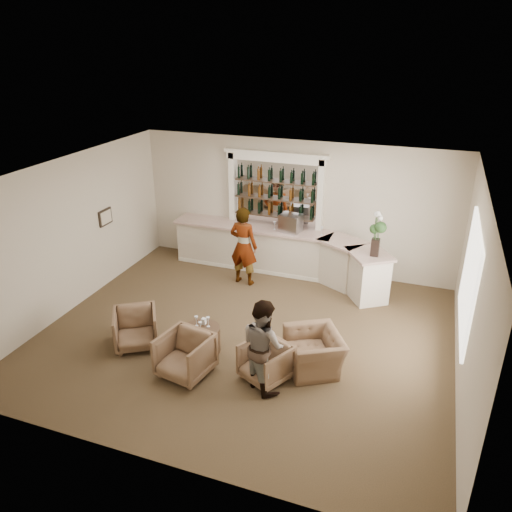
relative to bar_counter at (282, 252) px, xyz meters
The scene contains 19 objects.
ground 3.05m from the bar_counter, 86.88° to the right, with size 8.00×8.00×0.00m, color brown.
room_shell 2.91m from the bar_counter, 81.89° to the right, with size 8.04×7.02×3.32m.
bar_counter is the anchor object (origin of this frame).
back_bar_alcove 1.55m from the bar_counter, 129.15° to the left, with size 2.64×0.25×3.00m.
cocktail_table 3.81m from the bar_counter, 96.36° to the right, with size 0.70×0.70×0.50m, color #44301D.
sommelier 1.15m from the bar_counter, 131.33° to the right, with size 0.71×0.46×1.93m, color gray.
guest 4.51m from the bar_counter, 76.96° to the right, with size 0.81×0.63×1.67m, color gray.
armchair_left 4.40m from the bar_counter, 112.78° to the right, with size 0.80×0.83×0.75m, color brown.
armchair_center 4.56m from the bar_counter, 94.82° to the right, with size 0.84×0.87×0.79m, color brown.
armchair_right 4.31m from the bar_counter, 76.54° to the right, with size 0.75×0.77×0.70m, color brown.
armchair_far 3.98m from the bar_counter, 64.39° to the right, with size 1.06×0.93×0.69m, color brown.
espresso_machine 0.81m from the bar_counter, 18.66° to the left, with size 0.50×0.42×0.44m, color #ACACB0.
flower_vase 2.69m from the bar_counter, 17.17° to the right, with size 0.27×0.27×1.02m.
wine_glass_bar_left 0.71m from the bar_counter, 165.02° to the left, with size 0.07×0.07×0.21m, color white, non-canonical shape.
wine_glass_bar_right 1.18m from the bar_counter, ahead, with size 0.07×0.07×0.21m, color white, non-canonical shape.
wine_glass_tbl_a 3.78m from the bar_counter, 98.22° to the right, with size 0.07×0.07×0.21m, color white, non-canonical shape.
wine_glass_tbl_b 3.70m from the bar_counter, 94.96° to the right, with size 0.07×0.07×0.21m, color white, non-canonical shape.
wine_glass_tbl_c 3.92m from the bar_counter, 95.57° to the right, with size 0.07×0.07×0.21m, color white, non-canonical shape.
napkin_holder 3.66m from the bar_counter, 96.91° to the right, with size 0.08×0.08×0.12m, color silver.
Camera 1 is at (3.12, -8.00, 5.56)m, focal length 35.00 mm.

